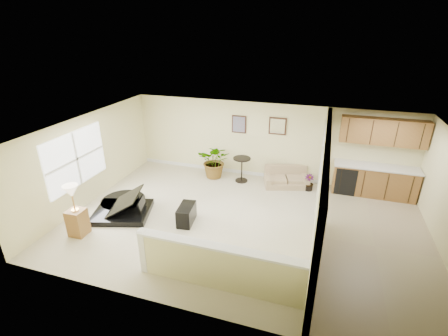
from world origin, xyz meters
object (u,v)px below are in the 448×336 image
(small_plant, at_px, (309,184))
(lamp_stand, at_px, (76,214))
(palm_plant, at_px, (215,161))
(piano, at_px, (122,193))
(loveseat, at_px, (287,176))
(piano_bench, at_px, (186,214))
(accent_table, at_px, (242,166))

(small_plant, height_order, lamp_stand, lamp_stand)
(palm_plant, bearing_deg, piano, -120.02)
(piano, distance_m, palm_plant, 3.31)
(piano, relative_size, small_plant, 3.85)
(loveseat, height_order, lamp_stand, lamp_stand)
(piano_bench, xyz_separation_m, lamp_stand, (-2.29, -1.27, 0.33))
(piano_bench, distance_m, loveseat, 3.67)
(accent_table, relative_size, lamp_stand, 0.61)
(palm_plant, bearing_deg, small_plant, -0.27)
(palm_plant, relative_size, lamp_stand, 0.88)
(palm_plant, bearing_deg, accent_table, -2.08)
(piano_bench, height_order, palm_plant, palm_plant)
(loveseat, relative_size, palm_plant, 1.33)
(accent_table, relative_size, palm_plant, 0.69)
(lamp_stand, bearing_deg, small_plant, 38.32)
(piano_bench, bearing_deg, lamp_stand, -151.00)
(piano, relative_size, loveseat, 1.26)
(small_plant, xyz_separation_m, lamp_stand, (-5.16, -4.08, 0.34))
(loveseat, relative_size, small_plant, 3.05)
(piano_bench, xyz_separation_m, accent_table, (0.73, 2.79, 0.29))
(piano, xyz_separation_m, loveseat, (4.01, 3.00, -0.28))
(piano_bench, xyz_separation_m, loveseat, (2.17, 2.96, 0.06))
(accent_table, bearing_deg, small_plant, 0.51)
(accent_table, relative_size, small_plant, 1.60)
(small_plant, distance_m, lamp_stand, 6.59)
(piano_bench, relative_size, small_plant, 1.39)
(accent_table, bearing_deg, lamp_stand, -126.69)
(piano_bench, distance_m, small_plant, 4.02)
(piano, relative_size, lamp_stand, 1.48)
(loveseat, height_order, small_plant, loveseat)
(piano, height_order, small_plant, piano)
(palm_plant, bearing_deg, lamp_stand, -117.27)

